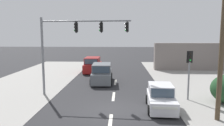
% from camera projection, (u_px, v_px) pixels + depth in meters
% --- Properties ---
extents(ground_plane, '(140.00, 140.00, 0.00)m').
position_uv_depth(ground_plane, '(112.00, 110.00, 13.74)').
color(ground_plane, '#28282B').
extents(lane_dash_near, '(0.20, 2.40, 0.01)m').
position_uv_depth(lane_dash_near, '(110.00, 122.00, 11.76)').
color(lane_dash_near, silver).
rests_on(lane_dash_near, ground).
extents(lane_dash_mid, '(0.20, 2.40, 0.01)m').
position_uv_depth(lane_dash_mid, '(114.00, 96.00, 16.71)').
color(lane_dash_mid, silver).
rests_on(lane_dash_mid, ground).
extents(lane_dash_far, '(0.20, 2.40, 0.01)m').
position_uv_depth(lane_dash_far, '(115.00, 82.00, 21.66)').
color(lane_dash_far, silver).
rests_on(lane_dash_far, ground).
extents(kerb_left_verge, '(8.00, 40.00, 0.02)m').
position_uv_depth(kerb_left_verge, '(12.00, 92.00, 18.05)').
color(kerb_left_verge, gray).
rests_on(kerb_left_verge, ground).
extents(utility_pole_foreground_right, '(3.78, 0.30, 9.91)m').
position_uv_depth(utility_pole_foreground_right, '(221.00, 23.00, 11.40)').
color(utility_pole_foreground_right, '#4C3D2B').
rests_on(utility_pole_foreground_right, ground).
extents(traffic_signal_mast, '(6.88, 0.80, 6.00)m').
position_uv_depth(traffic_signal_mast, '(72.00, 39.00, 16.44)').
color(traffic_signal_mast, slate).
rests_on(traffic_signal_mast, ground).
extents(pedestal_signal_right_kerb, '(0.44, 0.30, 3.56)m').
position_uv_depth(pedestal_signal_right_kerb, '(189.00, 67.00, 15.48)').
color(pedestal_signal_right_kerb, slate).
rests_on(pedestal_signal_right_kerb, ground).
extents(shopfront_wall_far, '(12.00, 1.00, 3.60)m').
position_uv_depth(shopfront_wall_far, '(200.00, 57.00, 28.90)').
color(shopfront_wall_far, gray).
rests_on(shopfront_wall_far, ground).
extents(suv_receding_far, '(2.20, 4.61, 1.90)m').
position_uv_depth(suv_receding_far, '(102.00, 74.00, 21.41)').
color(suv_receding_far, slate).
rests_on(suv_receding_far, ground).
extents(suv_oncoming_mid, '(2.07, 4.54, 1.90)m').
position_uv_depth(suv_oncoming_mid, '(93.00, 65.00, 27.31)').
color(suv_oncoming_mid, maroon).
rests_on(suv_oncoming_mid, ground).
extents(hatchback_crossing_left, '(1.94, 3.72, 1.53)m').
position_uv_depth(hatchback_crossing_left, '(161.00, 98.00, 13.89)').
color(hatchback_crossing_left, silver).
rests_on(hatchback_crossing_left, ground).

